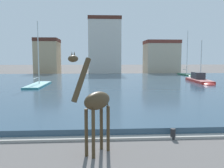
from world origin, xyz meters
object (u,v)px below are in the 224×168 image
object	(u,v)px
giraffe_statue	(95,103)
sailboat_red	(200,81)
sailboat_teal	(40,86)
sailboat_green	(187,75)
mooring_bollard	(173,134)

from	to	relation	value
giraffe_statue	sailboat_red	size ratio (longest dim) A/B	0.45
giraffe_statue	sailboat_teal	world-z (taller)	sailboat_teal
sailboat_teal	sailboat_red	size ratio (longest dim) A/B	1.02
giraffe_statue	sailboat_red	xyz separation A→B (m)	(14.91, 24.95, -1.49)
sailboat_green	sailboat_teal	bearing A→B (deg)	-146.07
sailboat_teal	mooring_bollard	size ratio (longest dim) A/B	18.36
mooring_bollard	giraffe_statue	bearing A→B (deg)	-155.55
sailboat_green	sailboat_red	bearing A→B (deg)	-103.53
sailboat_green	sailboat_red	world-z (taller)	sailboat_green
sailboat_green	mooring_bollard	bearing A→B (deg)	-111.19
sailboat_red	mooring_bollard	xyz separation A→B (m)	(-11.24, -23.28, -0.33)
giraffe_statue	sailboat_green	world-z (taller)	sailboat_green
sailboat_green	sailboat_red	size ratio (longest dim) A/B	1.04
sailboat_red	sailboat_teal	bearing A→B (deg)	-174.30
sailboat_teal	sailboat_red	world-z (taller)	sailboat_teal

